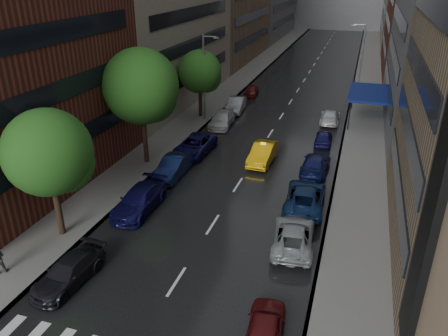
% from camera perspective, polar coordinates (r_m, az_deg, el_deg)
% --- Properties ---
extents(ground, '(220.00, 220.00, 0.00)m').
position_cam_1_polar(ground, '(21.71, -10.69, -20.78)').
color(ground, gray).
rests_on(ground, ground).
extents(road, '(14.00, 140.00, 0.01)m').
position_cam_1_polar(road, '(65.38, 10.18, 10.84)').
color(road, black).
rests_on(road, ground).
extents(sidewalk_left, '(4.00, 140.00, 0.15)m').
position_cam_1_polar(sidewalk_left, '(67.08, 2.42, 11.61)').
color(sidewalk_left, gray).
rests_on(sidewalk_left, ground).
extents(sidewalk_right, '(4.00, 140.00, 0.15)m').
position_cam_1_polar(sidewalk_right, '(64.87, 18.18, 9.96)').
color(sidewalk_right, gray).
rests_on(sidewalk_right, ground).
extents(tree_near, '(5.16, 5.16, 8.22)m').
position_cam_1_polar(tree_near, '(27.11, -22.01, 1.87)').
color(tree_near, '#382619').
rests_on(tree_near, ground).
extents(tree_mid, '(6.12, 6.12, 9.76)m').
position_cam_1_polar(tree_mid, '(35.97, -10.81, 10.41)').
color(tree_mid, '#382619').
rests_on(tree_mid, ground).
extents(tree_far, '(4.67, 4.67, 7.43)m').
position_cam_1_polar(tree_far, '(48.13, -3.19, 12.44)').
color(tree_far, '#382619').
rests_on(tree_far, ground).
extents(taxi, '(1.85, 4.99, 1.63)m').
position_cam_1_polar(taxi, '(37.57, 5.10, 1.93)').
color(taxi, '#EBAD0C').
rests_on(taxi, ground).
extents(parked_cars_left, '(2.81, 43.49, 1.60)m').
position_cam_1_polar(parked_cars_left, '(39.05, -3.96, 2.80)').
color(parked_cars_left, black).
rests_on(parked_cars_left, ground).
extents(parked_cars_right, '(2.92, 36.39, 1.59)m').
position_cam_1_polar(parked_cars_right, '(33.22, 11.15, -1.82)').
color(parked_cars_right, '#5A1213').
rests_on(parked_cars_right, ground).
extents(street_lamp_left, '(1.74, 0.22, 9.00)m').
position_cam_1_polar(street_lamp_left, '(47.03, -2.56, 11.92)').
color(street_lamp_left, gray).
rests_on(street_lamp_left, sidewalk_left).
extents(street_lamp_right, '(1.74, 0.22, 9.00)m').
position_cam_1_polar(street_lamp_right, '(58.98, 17.45, 13.48)').
color(street_lamp_right, gray).
rests_on(street_lamp_right, sidewalk_right).
extents(awning, '(4.00, 8.00, 3.12)m').
position_cam_1_polar(awning, '(49.58, 18.32, 9.28)').
color(awning, navy).
rests_on(awning, sidewalk_right).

